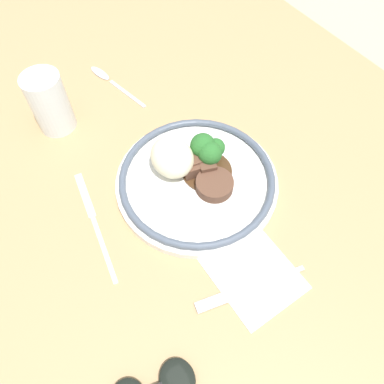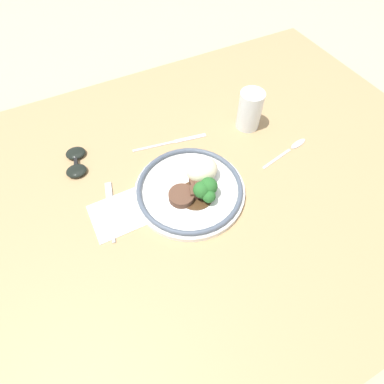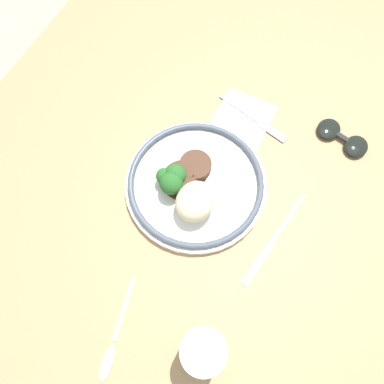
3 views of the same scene
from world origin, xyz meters
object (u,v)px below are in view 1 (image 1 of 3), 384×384
at_px(knife, 94,220).
at_px(plate, 195,175).
at_px(spoon, 107,78).
at_px(fork, 240,292).
at_px(juice_glass, 51,106).

bearing_deg(knife, plate, -89.55).
bearing_deg(plate, knife, 80.77).
bearing_deg(spoon, plate, 169.34).
distance_m(fork, spoon, 0.52).
relative_size(fork, spoon, 1.00).
height_order(fork, spoon, same).
bearing_deg(knife, juice_glass, 0.52).
height_order(juice_glass, spoon, juice_glass).
xyz_separation_m(plate, spoon, (0.32, 0.01, -0.02)).
height_order(juice_glass, knife, juice_glass).
xyz_separation_m(plate, juice_glass, (0.25, 0.14, 0.03)).
bearing_deg(plate, spoon, 1.20).
bearing_deg(juice_glass, plate, -150.89).
height_order(juice_glass, fork, juice_glass).
distance_m(plate, knife, 0.18).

